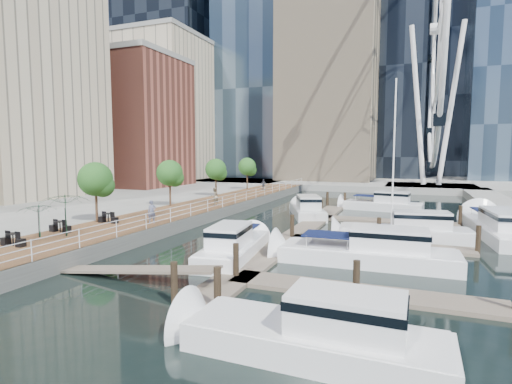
{
  "coord_description": "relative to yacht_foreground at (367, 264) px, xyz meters",
  "views": [
    {
      "loc": [
        11.01,
        -19.73,
        6.28
      ],
      "look_at": [
        -1.18,
        11.43,
        3.0
      ],
      "focal_mm": 28.0,
      "sensor_mm": 36.0,
      "label": 1
    }
  ],
  "objects": [
    {
      "name": "ferris_wheel",
      "position": [
        5.19,
        48.83,
        25.92
      ],
      "size": [
        5.8,
        45.6,
        47.8
      ],
      "color": "white",
      "rests_on": "ground"
    },
    {
      "name": "ground",
      "position": [
        -8.81,
        -3.17,
        0.0
      ],
      "size": [
        520.0,
        520.0,
        0.0
      ],
      "primitive_type": "plane",
      "color": "black",
      "rests_on": "ground"
    },
    {
      "name": "land_far",
      "position": [
        -8.81,
        98.83,
        0.5
      ],
      "size": [
        200.0,
        114.0,
        1.0
      ],
      "primitive_type": "cube",
      "color": "gray",
      "rests_on": "ground"
    },
    {
      "name": "midrise_condos",
      "position": [
        -42.38,
        23.64,
        13.42
      ],
      "size": [
        19.0,
        67.0,
        28.0
      ],
      "color": "#BCAD8E",
      "rests_on": "ground"
    },
    {
      "name": "pedestrian_mid",
      "position": [
        -16.39,
        13.02,
        1.9
      ],
      "size": [
        1.0,
        1.09,
        1.81
      ],
      "primitive_type": "imported",
      "rotation": [
        0.0,
        0.0,
        -2.03
      ],
      "color": "gray",
      "rests_on": "boardwalk"
    },
    {
      "name": "cafe_seating",
      "position": [
        -18.63,
        -6.4,
        2.22
      ],
      "size": [
        4.68,
        12.93,
        2.74
      ],
      "color": "#0F3712",
      "rests_on": "ground"
    },
    {
      "name": "pedestrian_far",
      "position": [
        -17.42,
        30.12,
        1.78
      ],
      "size": [
        0.95,
        0.47,
        1.57
      ],
      "primitive_type": "imported",
      "rotation": [
        0.0,
        0.0,
        3.05
      ],
      "color": "#363943",
      "rests_on": "boardwalk"
    },
    {
      "name": "seawall",
      "position": [
        -14.81,
        11.83,
        0.5
      ],
      "size": [
        0.25,
        60.0,
        1.0
      ],
      "primitive_type": "cube",
      "color": "#595954",
      "rests_on": "ground"
    },
    {
      "name": "land_inland",
      "position": [
        -44.81,
        11.83,
        0.5
      ],
      "size": [
        48.0,
        90.0,
        1.0
      ],
      "primitive_type": "cube",
      "color": "gray",
      "rests_on": "ground"
    },
    {
      "name": "floating_docks",
      "position": [
        -0.84,
        6.81,
        0.49
      ],
      "size": [
        16.0,
        34.0,
        2.6
      ],
      "color": "#6D6051",
      "rests_on": "ground"
    },
    {
      "name": "cafe_tables",
      "position": [
        -19.21,
        -5.17,
        1.37
      ],
      "size": [
        2.5,
        13.7,
        0.74
      ],
      "color": "black",
      "rests_on": "ground"
    },
    {
      "name": "moored_yachts",
      "position": [
        1.15,
        7.93,
        0.0
      ],
      "size": [
        21.56,
        37.04,
        11.5
      ],
      "color": "silver",
      "rests_on": "ground"
    },
    {
      "name": "street_trees",
      "position": [
        -20.21,
        10.83,
        4.29
      ],
      "size": [
        2.6,
        42.6,
        4.6
      ],
      "color": "#3F2B1C",
      "rests_on": "ground"
    },
    {
      "name": "boardwalk",
      "position": [
        -17.81,
        11.83,
        0.5
      ],
      "size": [
        6.0,
        60.0,
        1.0
      ],
      "primitive_type": "cube",
      "color": "brown",
      "rests_on": "ground"
    },
    {
      "name": "pedestrian_near",
      "position": [
        -15.92,
        1.89,
        1.87
      ],
      "size": [
        0.73,
        0.75,
        1.74
      ],
      "primitive_type": "imported",
      "rotation": [
        0.0,
        0.0,
        0.84
      ],
      "color": "#52566E",
      "rests_on": "boardwalk"
    },
    {
      "name": "pier",
      "position": [
        5.19,
        48.83,
        0.5
      ],
      "size": [
        14.0,
        12.0,
        1.0
      ],
      "primitive_type": "cube",
      "color": "gray",
      "rests_on": "ground"
    },
    {
      "name": "railing",
      "position": [
        -14.91,
        11.83,
        1.52
      ],
      "size": [
        0.1,
        60.0,
        1.05
      ],
      "primitive_type": null,
      "color": "white",
      "rests_on": "boardwalk"
    },
    {
      "name": "yacht_foreground",
      "position": [
        0.0,
        0.0,
        0.0
      ],
      "size": [
        10.8,
        3.2,
        2.15
      ],
      "primitive_type": null,
      "rotation": [
        0.0,
        0.0,
        1.6
      ],
      "color": "white",
      "rests_on": "ground"
    }
  ]
}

